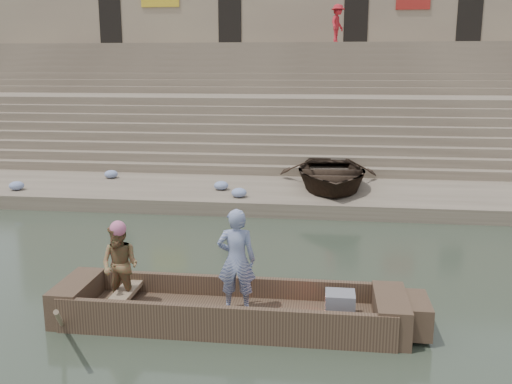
% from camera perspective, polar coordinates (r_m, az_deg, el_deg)
% --- Properties ---
extents(ground, '(120.00, 120.00, 0.00)m').
position_cam_1_polar(ground, '(10.46, -14.21, -10.76)').
color(ground, '#2D3729').
rests_on(ground, ground).
extents(lower_landing, '(32.00, 4.00, 0.40)m').
position_cam_1_polar(lower_landing, '(17.73, -4.89, -0.09)').
color(lower_landing, '#82735C').
rests_on(lower_landing, ground).
extents(mid_landing, '(32.00, 3.00, 2.80)m').
position_cam_1_polar(mid_landing, '(24.82, -1.31, 6.39)').
color(mid_landing, '#82735C').
rests_on(mid_landing, ground).
extents(upper_landing, '(32.00, 3.00, 5.20)m').
position_cam_1_polar(upper_landing, '(31.65, 0.59, 9.91)').
color(upper_landing, '#82735C').
rests_on(upper_landing, ground).
extents(ghat_steps, '(32.00, 11.00, 5.20)m').
position_cam_1_polar(ghat_steps, '(26.45, -0.76, 7.64)').
color(ghat_steps, '#82735C').
rests_on(ghat_steps, ground).
extents(building_wall, '(32.00, 5.07, 11.20)m').
position_cam_1_polar(building_wall, '(35.62, 1.38, 15.03)').
color(building_wall, gray).
rests_on(building_wall, ground).
extents(main_rowboat, '(5.00, 1.30, 0.22)m').
position_cam_1_polar(main_rowboat, '(9.41, -2.76, -12.37)').
color(main_rowboat, brown).
rests_on(main_rowboat, ground).
extents(rowboat_trim, '(6.04, 2.63, 2.04)m').
position_cam_1_polar(rowboat_trim, '(9.29, -1.49, -11.36)').
color(rowboat_trim, brown).
rests_on(rowboat_trim, ground).
extents(standing_man, '(0.64, 0.44, 1.68)m').
position_cam_1_polar(standing_man, '(9.09, -1.97, -6.82)').
color(standing_man, navy).
rests_on(standing_man, main_rowboat).
extents(rowing_man, '(0.76, 0.65, 1.36)m').
position_cam_1_polar(rowing_man, '(9.56, -13.45, -7.17)').
color(rowing_man, '#297C3C').
rests_on(rowing_man, main_rowboat).
extents(television, '(0.46, 0.42, 0.40)m').
position_cam_1_polar(television, '(9.16, 8.32, -11.09)').
color(television, slate).
rests_on(television, main_rowboat).
extents(beached_rowboat, '(3.39, 4.59, 0.92)m').
position_cam_1_polar(beached_rowboat, '(17.52, 7.47, 1.89)').
color(beached_rowboat, '#2D2116').
rests_on(beached_rowboat, lower_landing).
extents(pedestrian, '(1.09, 1.41, 1.92)m').
position_cam_1_polar(pedestrian, '(30.82, 8.17, 16.34)').
color(pedestrian, '#B31E26').
rests_on(pedestrian, upper_landing).
extents(cloth_bundles, '(7.23, 2.68, 0.26)m').
position_cam_1_polar(cloth_bundles, '(17.68, -11.06, 0.78)').
color(cloth_bundles, '#3F5999').
rests_on(cloth_bundles, lower_landing).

